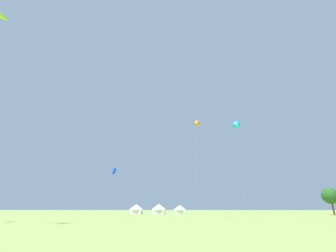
{
  "coord_description": "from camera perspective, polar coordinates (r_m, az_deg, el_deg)",
  "views": [
    {
      "loc": [
        2.37,
        -5.25,
        1.99
      ],
      "look_at": [
        0.0,
        32.0,
        15.46
      ],
      "focal_mm": 24.21,
      "sensor_mm": 36.0,
      "label": 1
    }
  ],
  "objects": [
    {
      "name": "festival_tent_left",
      "position": [
        79.63,
        -2.33,
        -20.02
      ],
      "size": [
        4.77,
        4.77,
        3.1
      ],
      "color": "white",
      "rests_on": "ground"
    },
    {
      "name": "kite_cyan_delta",
      "position": [
        71.22,
        16.95,
        0.13
      ],
      "size": [
        2.19,
        2.72,
        26.67
      ],
      "color": "#1EB7CC",
      "rests_on": "ground"
    },
    {
      "name": "festival_tent_right",
      "position": [
        79.23,
        3.01,
        -20.16
      ],
      "size": [
        4.21,
        4.21,
        2.74
      ],
      "color": "white",
      "rests_on": "ground"
    },
    {
      "name": "kite_orange_delta",
      "position": [
        55.82,
        7.26,
        0.57
      ],
      "size": [
        2.04,
        2.0,
        22.21
      ],
      "color": "orange",
      "rests_on": "ground"
    },
    {
      "name": "tree_distant_left",
      "position": [
        81.48,
        35.68,
        -14.07
      ],
      "size": [
        4.49,
        4.49,
        7.43
      ],
      "color": "brown",
      "rests_on": "ground"
    },
    {
      "name": "kite_blue_box",
      "position": [
        65.22,
        -13.51,
        -10.96
      ],
      "size": [
        2.61,
        2.59,
        12.3
      ],
      "color": "blue",
      "rests_on": "ground"
    },
    {
      "name": "festival_tent_center",
      "position": [
        80.74,
        -7.98,
        -19.89
      ],
      "size": [
        4.64,
        4.64,
        3.02
      ],
      "color": "white",
      "rests_on": "ground"
    }
  ]
}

